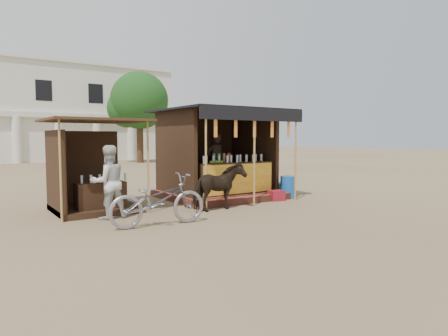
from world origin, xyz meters
TOP-DOWN VIEW (x-y plane):
  - ground at (0.00, 0.00)m, footprint 120.00×120.00m
  - main_stall at (1.00, 3.36)m, footprint 3.60×3.61m
  - secondary_stall at (-3.17, 3.24)m, footprint 2.40×2.40m
  - cow at (-0.29, 1.41)m, footprint 1.54×0.84m
  - motorbike at (-2.39, 0.63)m, footprint 2.20×0.91m
  - bystander at (-3.02, 2.00)m, footprint 0.86×0.67m
  - blue_barrel at (2.73, 2.00)m, footprint 0.55×0.55m
  - red_crate at (2.08, 1.82)m, footprint 0.49×0.44m
  - cooler at (2.92, 2.60)m, footprint 0.70×0.54m
  - background_building at (-2.00, 29.94)m, footprint 26.00×7.45m
  - tree at (5.81, 22.14)m, footprint 4.50×4.40m

SIDE VIEW (x-z plane):
  - ground at x=0.00m, z-range 0.00..0.00m
  - red_crate at x=2.08m, z-range 0.00..0.31m
  - cooler at x=2.92m, z-range 0.00..0.46m
  - blue_barrel at x=2.73m, z-range 0.00..0.70m
  - motorbike at x=-2.39m, z-range 0.00..1.13m
  - cow at x=-0.29m, z-range 0.00..1.24m
  - secondary_stall at x=-3.17m, z-range -0.34..2.04m
  - bystander at x=-3.02m, z-range 0.00..1.74m
  - main_stall at x=1.00m, z-range -0.36..2.42m
  - background_building at x=-2.00m, z-range -0.11..8.07m
  - tree at x=5.81m, z-range 1.13..8.13m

